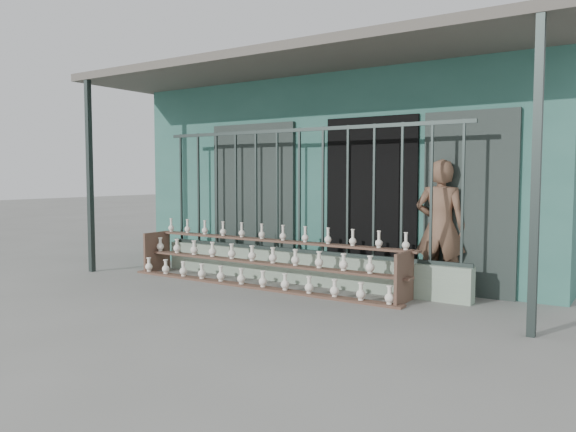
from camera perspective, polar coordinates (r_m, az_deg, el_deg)
The scene contains 6 objects.
ground at distance 7.22m, azimuth -4.44°, elevation -8.43°, with size 60.00×60.00×0.00m, color slate.
workshop_building at distance 10.69m, azimuth 9.67°, elevation 4.37°, with size 7.40×6.60×3.21m.
parapet_wall at distance 8.22m, azimuth 1.16°, elevation -5.27°, with size 5.00×0.20×0.45m, color #92A991.
security_fence at distance 8.11m, azimuth 1.17°, elevation 2.59°, with size 5.00×0.04×1.80m.
shelf_rack at distance 8.07m, azimuth -2.69°, elevation -4.47°, with size 4.50×0.68×0.85m.
elderly_woman at distance 7.62m, azimuth 15.23°, elevation -1.11°, with size 0.65×0.43×1.78m, color brown.
Camera 1 is at (4.34, -5.54, 1.58)m, focal length 35.00 mm.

